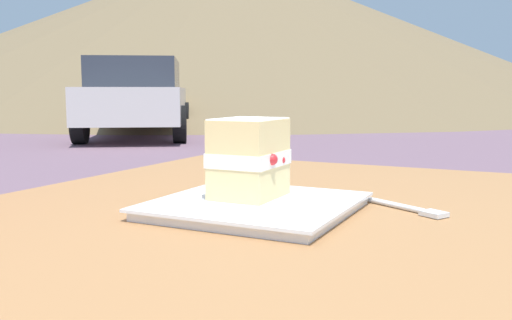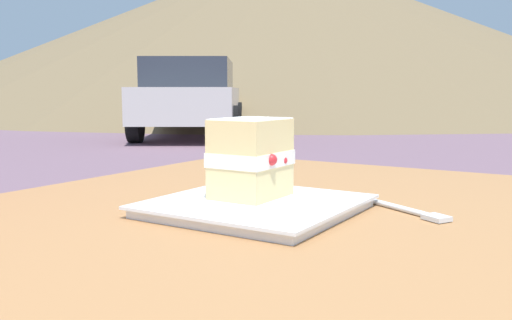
{
  "view_description": "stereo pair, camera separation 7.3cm",
  "coord_description": "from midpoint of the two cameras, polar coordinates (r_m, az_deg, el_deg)",
  "views": [
    {
      "loc": [
        0.48,
        0.32,
        0.88
      ],
      "look_at": [
        -0.17,
        0.01,
        0.79
      ],
      "focal_mm": 38.92,
      "sensor_mm": 36.0,
      "label": 1
    },
    {
      "loc": [
        0.44,
        0.39,
        0.88
      ],
      "look_at": [
        -0.17,
        0.01,
        0.79
      ],
      "focal_mm": 38.92,
      "sensor_mm": 36.0,
      "label": 2
    }
  ],
  "objects": [
    {
      "name": "dessert_fork",
      "position": [
        0.77,
        17.59,
        -4.87
      ],
      "size": [
        0.1,
        0.16,
        0.01
      ],
      "color": "silver",
      "rests_on": "patio_table"
    },
    {
      "name": "distant_hill",
      "position": [
        29.67,
        2.71,
        13.09
      ],
      "size": [
        36.78,
        36.78,
        7.96
      ],
      "color": "brown",
      "rests_on": "ground"
    },
    {
      "name": "parked_car_near",
      "position": [
        10.88,
        -6.45,
        6.49
      ],
      "size": [
        4.49,
        3.7,
        1.47
      ],
      "color": "beige",
      "rests_on": "ground"
    },
    {
      "name": "cake_slice",
      "position": [
        0.75,
        2.25,
        0.2
      ],
      "size": [
        0.1,
        0.09,
        0.11
      ],
      "color": "#EAD18C",
      "rests_on": "dessert_plate"
    },
    {
      "name": "dessert_plate",
      "position": [
        0.74,
        2.83,
        -4.77
      ],
      "size": [
        0.25,
        0.25,
        0.02
      ],
      "color": "white",
      "rests_on": "patio_table"
    }
  ]
}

